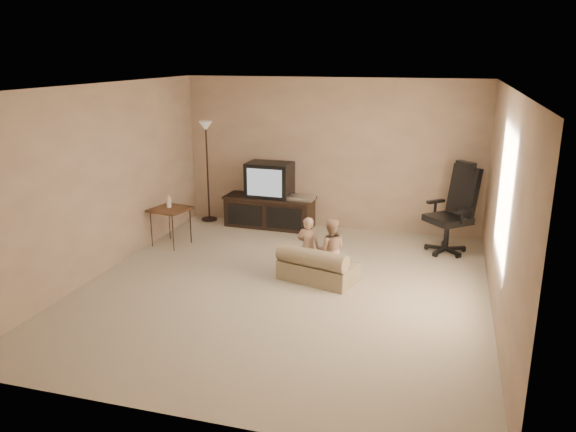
{
  "coord_description": "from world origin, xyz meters",
  "views": [
    {
      "loc": [
        1.88,
        -6.3,
        2.86
      ],
      "look_at": [
        -0.11,
        0.6,
        0.78
      ],
      "focal_mm": 35.0,
      "sensor_mm": 36.0,
      "label": 1
    }
  ],
  "objects_px": {
    "floor_lamp": "(207,149)",
    "toddler_right": "(331,249)",
    "toddler_left": "(308,247)",
    "tv_stand": "(270,200)",
    "child_sofa": "(316,267)",
    "side_table": "(170,209)",
    "office_chair": "(452,221)"
  },
  "relations": [
    {
      "from": "floor_lamp",
      "to": "toddler_right",
      "type": "xyz_separation_m",
      "value": [
        2.64,
        -2.09,
        -0.86
      ]
    },
    {
      "from": "floor_lamp",
      "to": "tv_stand",
      "type": "bearing_deg",
      "value": -2.83
    },
    {
      "from": "toddler_left",
      "to": "toddler_right",
      "type": "relative_size",
      "value": 0.99
    },
    {
      "from": "child_sofa",
      "to": "toddler_left",
      "type": "distance_m",
      "value": 0.3
    },
    {
      "from": "office_chair",
      "to": "floor_lamp",
      "type": "height_order",
      "value": "floor_lamp"
    },
    {
      "from": "side_table",
      "to": "child_sofa",
      "type": "xyz_separation_m",
      "value": [
        2.5,
        -0.8,
        -0.37
      ]
    },
    {
      "from": "side_table",
      "to": "toddler_left",
      "type": "distance_m",
      "value": 2.45
    },
    {
      "from": "tv_stand",
      "to": "toddler_left",
      "type": "xyz_separation_m",
      "value": [
        1.17,
        -2.01,
        -0.05
      ]
    },
    {
      "from": "side_table",
      "to": "tv_stand",
      "type": "bearing_deg",
      "value": 48.79
    },
    {
      "from": "side_table",
      "to": "toddler_right",
      "type": "relative_size",
      "value": 0.96
    },
    {
      "from": "child_sofa",
      "to": "toddler_left",
      "type": "relative_size",
      "value": 1.32
    },
    {
      "from": "toddler_right",
      "to": "office_chair",
      "type": "bearing_deg",
      "value": -143.61
    },
    {
      "from": "toddler_left",
      "to": "toddler_right",
      "type": "distance_m",
      "value": 0.31
    },
    {
      "from": "office_chair",
      "to": "child_sofa",
      "type": "bearing_deg",
      "value": -87.08
    },
    {
      "from": "office_chair",
      "to": "child_sofa",
      "type": "height_order",
      "value": "office_chair"
    },
    {
      "from": "floor_lamp",
      "to": "child_sofa",
      "type": "relative_size",
      "value": 1.62
    },
    {
      "from": "side_table",
      "to": "child_sofa",
      "type": "height_order",
      "value": "side_table"
    },
    {
      "from": "tv_stand",
      "to": "floor_lamp",
      "type": "distance_m",
      "value": 1.42
    },
    {
      "from": "child_sofa",
      "to": "side_table",
      "type": "bearing_deg",
      "value": 177.57
    },
    {
      "from": "tv_stand",
      "to": "toddler_right",
      "type": "height_order",
      "value": "tv_stand"
    },
    {
      "from": "floor_lamp",
      "to": "child_sofa",
      "type": "bearing_deg",
      "value": -41.62
    },
    {
      "from": "side_table",
      "to": "floor_lamp",
      "type": "relative_size",
      "value": 0.45
    },
    {
      "from": "tv_stand",
      "to": "side_table",
      "type": "bearing_deg",
      "value": -129.13
    },
    {
      "from": "office_chair",
      "to": "toddler_right",
      "type": "relative_size",
      "value": 1.64
    },
    {
      "from": "side_table",
      "to": "toddler_left",
      "type": "xyz_separation_m",
      "value": [
        2.35,
        -0.66,
        -0.16
      ]
    },
    {
      "from": "office_chair",
      "to": "toddler_right",
      "type": "bearing_deg",
      "value": -86.27
    },
    {
      "from": "tv_stand",
      "to": "child_sofa",
      "type": "distance_m",
      "value": 2.54
    },
    {
      "from": "office_chair",
      "to": "toddler_right",
      "type": "distance_m",
      "value": 2.16
    },
    {
      "from": "office_chair",
      "to": "toddler_left",
      "type": "xyz_separation_m",
      "value": [
        -1.82,
        -1.52,
        -0.08
      ]
    },
    {
      "from": "office_chair",
      "to": "tv_stand",
      "type": "bearing_deg",
      "value": -141.23
    },
    {
      "from": "tv_stand",
      "to": "floor_lamp",
      "type": "height_order",
      "value": "floor_lamp"
    },
    {
      "from": "child_sofa",
      "to": "toddler_right",
      "type": "height_order",
      "value": "toddler_right"
    }
  ]
}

